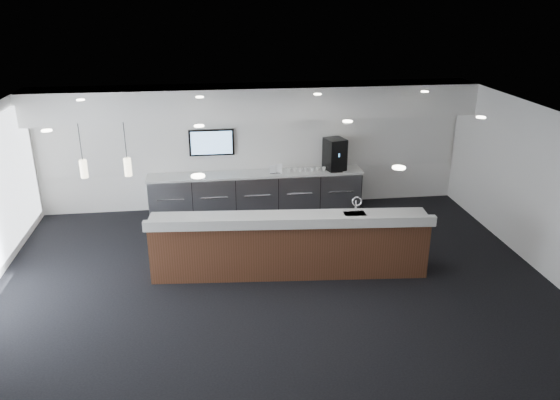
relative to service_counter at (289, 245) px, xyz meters
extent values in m
plane|color=black|center=(-0.33, -0.47, -0.58)|extent=(10.00, 10.00, 0.00)
cube|color=black|center=(-0.33, -0.47, 2.42)|extent=(10.00, 8.00, 0.02)
cube|color=white|center=(-0.33, 3.53, 0.92)|extent=(10.00, 0.02, 3.00)
cube|color=white|center=(4.67, -0.47, 0.92)|extent=(0.02, 8.00, 3.00)
cube|color=white|center=(-0.33, 3.08, 2.07)|extent=(10.00, 0.90, 0.70)
cube|color=white|center=(-0.33, 3.50, 1.02)|extent=(9.80, 0.06, 1.40)
cube|color=#92949A|center=(-0.33, 3.17, -0.13)|extent=(5.00, 0.60, 0.90)
cube|color=silver|center=(-0.33, 3.17, 0.35)|extent=(5.06, 0.66, 0.05)
cylinder|color=silver|center=(-2.33, 2.85, -0.08)|extent=(0.60, 0.02, 0.02)
cylinder|color=silver|center=(-1.33, 2.85, -0.08)|extent=(0.60, 0.02, 0.02)
cylinder|color=silver|center=(-0.33, 2.85, -0.08)|extent=(0.60, 0.02, 0.02)
cylinder|color=silver|center=(0.67, 2.85, -0.08)|extent=(0.60, 0.02, 0.02)
cylinder|color=silver|center=(1.67, 2.85, -0.08)|extent=(0.60, 0.02, 0.02)
cube|color=black|center=(-1.33, 3.44, 1.07)|extent=(1.05, 0.07, 0.62)
cube|color=#357ED4|center=(-1.33, 3.40, 1.07)|extent=(0.95, 0.01, 0.54)
cylinder|color=beige|center=(-2.73, 0.33, 1.67)|extent=(0.12, 0.12, 0.30)
cylinder|color=beige|center=(-3.43, 0.33, 1.67)|extent=(0.12, 0.12, 0.30)
cube|color=#492A18|center=(0.00, 0.01, -0.05)|extent=(5.08, 1.14, 1.05)
cube|color=silver|center=(0.00, 0.01, 0.50)|extent=(5.16, 1.22, 0.06)
cube|color=silver|center=(-0.03, -0.38, 0.59)|extent=(5.11, 0.56, 0.18)
cylinder|color=silver|center=(1.23, 0.01, 0.67)|extent=(0.04, 0.04, 0.28)
torus|color=silver|center=(1.23, -0.05, 0.81)|extent=(0.19, 0.05, 0.19)
cube|color=black|center=(1.57, 3.20, 0.75)|extent=(0.54, 0.58, 0.75)
cube|color=silver|center=(1.57, 2.94, 0.38)|extent=(0.27, 0.12, 0.02)
cube|color=white|center=(0.06, 3.08, 0.47)|extent=(0.14, 0.03, 0.19)
cube|color=white|center=(0.20, 3.08, 0.49)|extent=(0.17, 0.06, 0.23)
imported|color=white|center=(1.29, 3.11, 0.42)|extent=(0.10, 0.10, 0.09)
imported|color=white|center=(1.15, 3.11, 0.42)|extent=(0.14, 0.14, 0.09)
imported|color=white|center=(1.01, 3.11, 0.42)|extent=(0.12, 0.12, 0.09)
imported|color=white|center=(0.87, 3.11, 0.42)|extent=(0.13, 0.13, 0.09)
imported|color=white|center=(0.73, 3.11, 0.42)|extent=(0.14, 0.14, 0.09)
imported|color=white|center=(0.59, 3.11, 0.42)|extent=(0.11, 0.11, 0.09)
imported|color=white|center=(0.45, 3.11, 0.42)|extent=(0.14, 0.14, 0.09)
camera|label=1|loc=(-1.38, -8.99, 4.39)|focal=35.00mm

